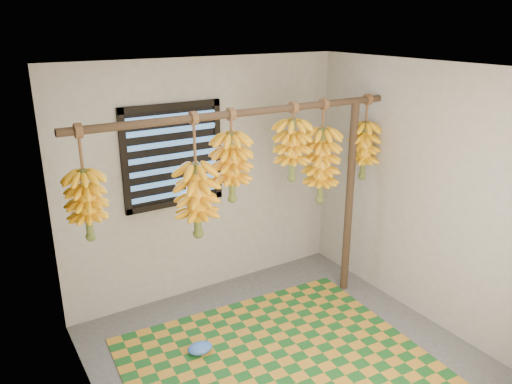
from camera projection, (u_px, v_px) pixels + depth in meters
floor at (290, 362)px, 4.20m from camera, size 3.00×3.00×0.01m
ceiling at (298, 69)px, 3.41m from camera, size 3.00×3.00×0.01m
wall_back at (206, 180)px, 5.01m from camera, size 3.00×0.01×2.40m
wall_left at (94, 282)px, 3.06m from camera, size 0.01×3.00×2.40m
wall_right at (428, 196)px, 4.55m from camera, size 0.01×3.00×2.40m
window at (173, 156)px, 4.72m from camera, size 1.00×0.04×1.00m
hanging_pole at (246, 112)px, 4.10m from camera, size 3.00×0.06×0.06m
support_post at (349, 200)px, 5.03m from camera, size 0.08×0.08×2.00m
woven_mat at (276, 360)px, 4.20m from camera, size 2.53×2.08×0.01m
plastic_bag at (200, 348)px, 4.28m from camera, size 0.23×0.18×0.09m
banana_bunch_a at (87, 205)px, 3.61m from camera, size 0.28×0.28×0.87m
banana_bunch_b at (232, 167)px, 4.18m from camera, size 0.33×0.33×0.79m
banana_bunch_c at (197, 200)px, 4.09m from camera, size 0.34×0.34×1.04m
banana_bunch_d at (292, 150)px, 4.47m from camera, size 0.34×0.34×0.71m
banana_bunch_e at (321, 166)px, 4.70m from camera, size 0.34×0.34×0.99m
banana_bunch_f at (364, 150)px, 4.94m from camera, size 0.29×0.29×0.84m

